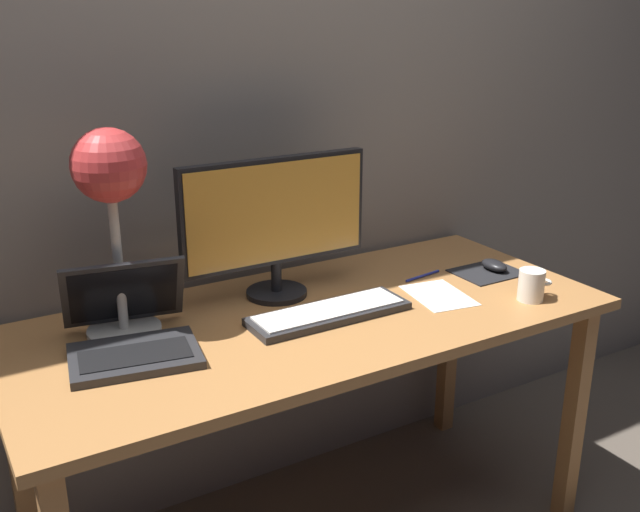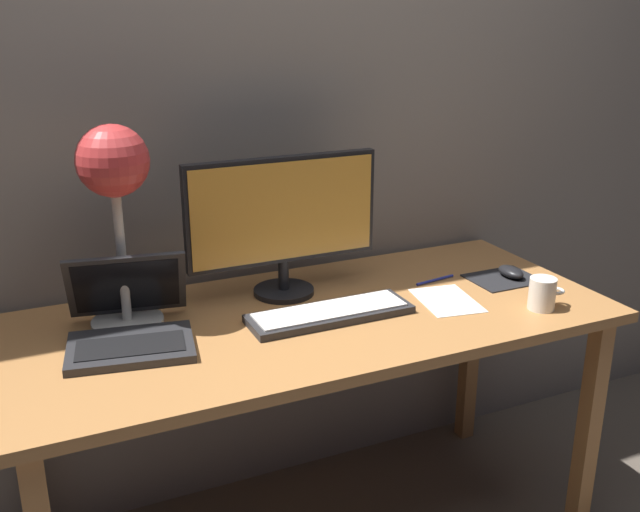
% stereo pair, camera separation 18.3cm
% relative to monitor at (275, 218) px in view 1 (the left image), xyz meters
% --- Properties ---
extents(back_wall, '(4.80, 0.06, 2.60)m').
position_rel_monitor_xyz_m(back_wall, '(0.02, 0.23, 0.33)').
color(back_wall, gray).
rests_on(back_wall, ground).
extents(desk, '(1.60, 0.70, 0.74)m').
position_rel_monitor_xyz_m(desk, '(0.02, -0.17, -0.31)').
color(desk, '#A8703D').
rests_on(desk, ground).
extents(monitor, '(0.55, 0.17, 0.40)m').
position_rel_monitor_xyz_m(monitor, '(0.00, 0.00, 0.00)').
color(monitor, black).
rests_on(monitor, desk).
extents(keyboard_main, '(0.44, 0.14, 0.03)m').
position_rel_monitor_xyz_m(keyboard_main, '(0.05, -0.21, -0.21)').
color(keyboard_main, '#28282B').
rests_on(keyboard_main, desk).
extents(laptop, '(0.34, 0.36, 0.20)m').
position_rel_monitor_xyz_m(laptop, '(-0.45, -0.12, -0.17)').
color(laptop, '#28282B').
rests_on(laptop, desk).
extents(desk_lamp, '(0.18, 0.18, 0.52)m').
position_rel_monitor_xyz_m(desk_lamp, '(-0.45, -0.03, 0.16)').
color(desk_lamp, beige).
rests_on(desk_lamp, desk).
extents(mousepad, '(0.20, 0.16, 0.00)m').
position_rel_monitor_xyz_m(mousepad, '(0.64, -0.17, -0.23)').
color(mousepad, black).
rests_on(mousepad, desk).
extents(mouse, '(0.06, 0.10, 0.03)m').
position_rel_monitor_xyz_m(mouse, '(0.67, -0.17, -0.21)').
color(mouse, black).
rests_on(mouse, mousepad).
extents(coffee_mug, '(0.11, 0.07, 0.09)m').
position_rel_monitor_xyz_m(coffee_mug, '(0.60, -0.39, -0.18)').
color(coffee_mug, white).
rests_on(coffee_mug, desk).
extents(paper_sheet_near_mouse, '(0.18, 0.23, 0.00)m').
position_rel_monitor_xyz_m(paper_sheet_near_mouse, '(0.39, -0.24, -0.23)').
color(paper_sheet_near_mouse, white).
rests_on(paper_sheet_near_mouse, desk).
extents(pen, '(0.14, 0.03, 0.01)m').
position_rel_monitor_xyz_m(pen, '(0.45, -0.10, -0.22)').
color(pen, '#2633A5').
rests_on(pen, desk).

